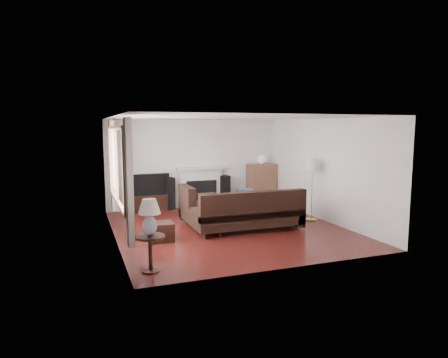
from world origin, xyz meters
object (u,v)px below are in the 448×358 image
object	(u,v)px
bookshelf	(262,184)
coffee_table	(230,208)
floor_lamp	(312,189)
sectional_sofa	(247,211)
side_table	(150,254)
tv_stand	(150,203)

from	to	relation	value
bookshelf	coffee_table	world-z (taller)	bookshelf
bookshelf	floor_lamp	distance (m)	2.47
bookshelf	sectional_sofa	size ratio (longest dim) A/B	0.45
floor_lamp	side_table	distance (m)	4.91
coffee_table	floor_lamp	size ratio (longest dim) A/B	0.79
tv_stand	sectional_sofa	distance (m)	3.25
coffee_table	tv_stand	bearing A→B (deg)	155.94
side_table	sectional_sofa	bearing A→B (deg)	36.76
tv_stand	bookshelf	world-z (taller)	bookshelf
sectional_sofa	side_table	distance (m)	3.12
bookshelf	floor_lamp	bearing A→B (deg)	-85.73
tv_stand	bookshelf	bearing A→B (deg)	0.24
floor_lamp	tv_stand	bearing A→B (deg)	145.56
tv_stand	floor_lamp	bearing A→B (deg)	-34.44
tv_stand	sectional_sofa	world-z (taller)	sectional_sofa
bookshelf	coffee_table	bearing A→B (deg)	-137.12
bookshelf	tv_stand	bearing A→B (deg)	-179.76
sectional_sofa	side_table	size ratio (longest dim) A/B	4.51
bookshelf	sectional_sofa	distance (m)	3.26
sectional_sofa	floor_lamp	xyz separation A→B (m)	(1.87, 0.32, 0.34)
coffee_table	side_table	size ratio (longest dim) A/B	2.07
coffee_table	side_table	xyz separation A→B (m)	(-2.58, -3.16, 0.06)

